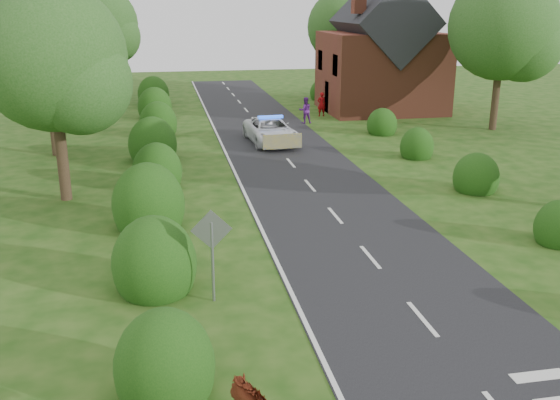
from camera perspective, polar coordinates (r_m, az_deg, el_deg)
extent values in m
plane|color=#1A450F|center=(16.16, 12.88, -10.60)|extent=(120.00, 120.00, 0.00)
cube|color=black|center=(29.56, 1.40, 2.91)|extent=(6.00, 70.00, 0.02)
cube|color=white|center=(16.14, 12.89, -10.52)|extent=(0.12, 1.80, 0.01)
cube|color=white|center=(19.50, 8.25, -5.17)|extent=(0.12, 1.80, 0.01)
cube|color=white|center=(23.06, 5.07, -1.41)|extent=(0.12, 1.80, 0.01)
cube|color=white|center=(26.74, 2.75, 1.34)|extent=(0.12, 1.80, 0.01)
cube|color=white|center=(30.51, 1.00, 3.41)|extent=(0.12, 1.80, 0.01)
cube|color=white|center=(34.32, -0.37, 5.02)|extent=(0.12, 1.80, 0.01)
cube|color=white|center=(38.18, -1.47, 6.31)|extent=(0.12, 1.80, 0.01)
cube|color=white|center=(42.06, -2.37, 7.36)|extent=(0.12, 1.80, 0.01)
cube|color=white|center=(45.96, -3.12, 8.23)|extent=(0.12, 1.80, 0.01)
cube|color=white|center=(49.88, -3.75, 8.96)|extent=(0.12, 1.80, 0.01)
cube|color=white|center=(53.81, -4.30, 9.58)|extent=(0.12, 1.80, 0.01)
cube|color=white|center=(57.75, -4.77, 10.12)|extent=(0.12, 1.80, 0.01)
cube|color=white|center=(61.70, -5.19, 10.59)|extent=(0.12, 1.80, 0.01)
cube|color=white|center=(29.10, -4.20, 2.66)|extent=(0.12, 70.00, 0.01)
cube|color=white|center=(14.66, 22.55, -14.63)|extent=(1.20, 0.35, 0.01)
ellipsoid|color=#1A4511|center=(12.92, -10.48, -14.79)|extent=(2.00, 2.10, 2.40)
ellipsoid|color=#1A4511|center=(17.33, -11.40, -5.77)|extent=(2.30, 2.41, 2.70)
ellipsoid|color=#1A4511|center=(21.99, -11.93, -0.49)|extent=(2.50, 2.62, 3.00)
ellipsoid|color=#1A4511|center=(26.83, -11.17, 2.54)|extent=(2.10, 2.20, 2.50)
ellipsoid|color=#1A4511|center=(31.67, -11.57, 4.97)|extent=(2.40, 2.52, 2.80)
ellipsoid|color=#1A4511|center=(37.56, -11.07, 6.87)|extent=(2.20, 2.31, 2.60)
ellipsoid|color=#1A4511|center=(43.47, -11.37, 8.33)|extent=(2.30, 2.41, 2.70)
ellipsoid|color=#1A4511|center=(49.41, -11.49, 9.44)|extent=(2.40, 2.52, 2.80)
ellipsoid|color=#1A4511|center=(22.17, 24.18, -2.38)|extent=(1.60, 1.68, 1.90)
ellipsoid|color=#1A4511|center=(27.11, 17.49, 1.97)|extent=(1.90, 2.00, 2.10)
ellipsoid|color=#1A4511|center=(32.32, 12.40, 4.77)|extent=(1.70, 1.78, 2.00)
ellipsoid|color=#1A4511|center=(37.88, 9.31, 6.80)|extent=(1.80, 1.89, 2.00)
ellipsoid|color=#1A4511|center=(51.03, 3.71, 9.75)|extent=(1.70, 1.78, 2.00)
cylinder|color=#332316|center=(25.85, -19.34, 4.25)|extent=(0.44, 0.44, 3.96)
sphere|color=#1E4E17|center=(25.32, -20.18, 12.19)|extent=(5.60, 5.60, 5.60)
sphere|color=#46722E|center=(24.72, -17.88, 10.20)|extent=(3.92, 3.92, 3.92)
cylinder|color=#332316|center=(33.86, -20.04, 6.97)|extent=(0.44, 0.44, 3.74)
sphere|color=#1E4E17|center=(33.46, -20.66, 12.69)|extent=(5.60, 5.60, 5.60)
sphere|color=#46722E|center=(32.83, -18.93, 11.29)|extent=(3.92, 3.92, 3.92)
cylinder|color=#332316|center=(43.79, -20.16, 9.89)|extent=(0.44, 0.44, 4.84)
sphere|color=#1E4E17|center=(43.50, -20.79, 15.63)|extent=(6.80, 6.80, 6.80)
sphere|color=#46722E|center=(42.68, -19.15, 14.29)|extent=(4.76, 4.76, 4.76)
cylinder|color=#332316|center=(53.40, -15.83, 11.15)|extent=(0.44, 0.44, 4.18)
sphere|color=#1E4E17|center=(53.15, -16.18, 15.22)|extent=(6.00, 6.00, 6.00)
sphere|color=#46722E|center=(52.51, -14.97, 14.25)|extent=(4.20, 4.20, 4.20)
cylinder|color=#332316|center=(40.65, 19.14, 9.16)|extent=(0.44, 0.44, 4.40)
sphere|color=#1E4E17|center=(40.32, 19.72, 14.78)|extent=(6.40, 6.40, 6.40)
sphere|color=#46722E|center=(40.39, 21.44, 13.17)|extent=(4.48, 4.48, 4.48)
cylinder|color=#332316|center=(53.41, 5.75, 11.60)|extent=(0.44, 0.44, 3.96)
sphere|color=#1E4E17|center=(53.16, 5.87, 15.46)|extent=(6.00, 6.00, 6.00)
sphere|color=#46722E|center=(52.94, 7.15, 14.43)|extent=(4.20, 4.20, 4.20)
cylinder|color=gray|center=(16.30, -6.18, -5.68)|extent=(0.08, 0.08, 2.20)
cube|color=gray|center=(15.96, -6.29, -2.71)|extent=(1.06, 0.04, 1.06)
cube|color=brown|center=(45.93, 9.25, 11.45)|extent=(8.00, 7.00, 5.50)
cube|color=black|center=(45.70, 9.46, 15.76)|extent=(5.94, 7.40, 5.94)
cube|color=brown|center=(42.98, 7.23, 17.61)|extent=(0.80, 0.80, 1.60)
imported|color=white|center=(34.86, -0.87, 6.34)|extent=(2.66, 5.16, 1.39)
cube|color=yellow|center=(32.47, 0.22, 5.38)|extent=(2.08, 0.21, 0.77)
cube|color=blue|center=(34.71, -0.88, 7.60)|extent=(1.40, 0.38, 0.14)
imported|color=#95090E|center=(43.45, 3.81, 8.73)|extent=(0.64, 0.46, 1.64)
imported|color=#5D1F7B|center=(40.76, 2.32, 8.20)|extent=(0.84, 0.66, 1.69)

